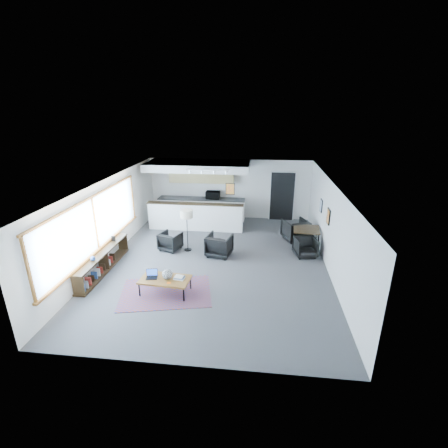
# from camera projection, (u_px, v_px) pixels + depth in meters

# --- Properties ---
(room) EXTENTS (7.02, 9.02, 2.62)m
(room) POSITION_uv_depth(u_px,v_px,m) (215.00, 224.00, 10.08)
(room) COLOR #47474A
(room) RESTS_ON ground
(window) EXTENTS (0.10, 5.95, 1.66)m
(window) POSITION_uv_depth(u_px,v_px,m) (95.00, 225.00, 9.55)
(window) COLOR #8CBFFF
(window) RESTS_ON room
(console) EXTENTS (0.35, 3.00, 0.80)m
(console) POSITION_uv_depth(u_px,v_px,m) (103.00, 262.00, 9.79)
(console) COLOR black
(console) RESTS_ON floor
(kitchenette) EXTENTS (4.20, 1.96, 2.60)m
(kitchenette) POSITION_uv_depth(u_px,v_px,m) (199.00, 191.00, 13.63)
(kitchenette) COLOR white
(kitchenette) RESTS_ON floor
(doorway) EXTENTS (1.10, 0.12, 2.15)m
(doorway) POSITION_uv_depth(u_px,v_px,m) (282.00, 196.00, 14.03)
(doorway) COLOR black
(doorway) RESTS_ON room
(track_light) EXTENTS (1.60, 0.07, 0.15)m
(track_light) POSITION_uv_depth(u_px,v_px,m) (207.00, 171.00, 11.77)
(track_light) COLOR silver
(track_light) RESTS_ON room
(wall_art_lower) EXTENTS (0.03, 0.38, 0.48)m
(wall_art_lower) POSITION_uv_depth(u_px,v_px,m) (328.00, 216.00, 10.00)
(wall_art_lower) COLOR black
(wall_art_lower) RESTS_ON room
(wall_art_upper) EXTENTS (0.03, 0.34, 0.44)m
(wall_art_upper) POSITION_uv_depth(u_px,v_px,m) (321.00, 206.00, 11.22)
(wall_art_upper) COLOR black
(wall_art_upper) RESTS_ON room
(kilim_rug) EXTENTS (2.68, 2.10, 0.01)m
(kilim_rug) POSITION_uv_depth(u_px,v_px,m) (166.00, 292.00, 8.78)
(kilim_rug) COLOR #593245
(kilim_rug) RESTS_ON floor
(coffee_table) EXTENTS (1.37, 0.81, 0.43)m
(coffee_table) POSITION_uv_depth(u_px,v_px,m) (165.00, 280.00, 8.65)
(coffee_table) COLOR brown
(coffee_table) RESTS_ON floor
(laptop) EXTENTS (0.33, 0.29, 0.21)m
(laptop) POSITION_uv_depth(u_px,v_px,m) (152.00, 275.00, 8.70)
(laptop) COLOR black
(laptop) RESTS_ON coffee_table
(ceramic_pot) EXTENTS (0.27, 0.27, 0.27)m
(ceramic_pot) POSITION_uv_depth(u_px,v_px,m) (167.00, 274.00, 8.58)
(ceramic_pot) COLOR gray
(ceramic_pot) RESTS_ON coffee_table
(book_stack) EXTENTS (0.30, 0.26, 0.08)m
(book_stack) POSITION_uv_depth(u_px,v_px,m) (179.00, 277.00, 8.62)
(book_stack) COLOR silver
(book_stack) RESTS_ON coffee_table
(coaster) EXTENTS (0.11, 0.11, 0.01)m
(coaster) POSITION_uv_depth(u_px,v_px,m) (169.00, 283.00, 8.42)
(coaster) COLOR #E5590C
(coaster) RESTS_ON coffee_table
(armchair_left) EXTENTS (0.83, 0.81, 0.69)m
(armchair_left) POSITION_uv_depth(u_px,v_px,m) (170.00, 240.00, 11.29)
(armchair_left) COLOR black
(armchair_left) RESTS_ON floor
(armchair_right) EXTENTS (0.92, 0.88, 0.81)m
(armchair_right) POSITION_uv_depth(u_px,v_px,m) (219.00, 244.00, 10.84)
(armchair_right) COLOR black
(armchair_right) RESTS_ON floor
(floor_lamp) EXTENTS (0.42, 0.42, 1.48)m
(floor_lamp) POSITION_uv_depth(u_px,v_px,m) (187.00, 215.00, 10.92)
(floor_lamp) COLOR black
(floor_lamp) RESTS_ON floor
(dining_table) EXTENTS (0.95, 0.95, 0.74)m
(dining_table) POSITION_uv_depth(u_px,v_px,m) (306.00, 230.00, 11.27)
(dining_table) COLOR black
(dining_table) RESTS_ON floor
(dining_chair_near) EXTENTS (0.69, 0.66, 0.60)m
(dining_chair_near) POSITION_uv_depth(u_px,v_px,m) (305.00, 248.00, 10.83)
(dining_chair_near) COLOR black
(dining_chair_near) RESTS_ON floor
(dining_chair_far) EXTENTS (0.91, 0.89, 0.73)m
(dining_chair_far) POSITION_uv_depth(u_px,v_px,m) (295.00, 231.00, 12.12)
(dining_chair_far) COLOR black
(dining_chair_far) RESTS_ON floor
(microwave) EXTENTS (0.60, 0.34, 0.40)m
(microwave) POSITION_uv_depth(u_px,v_px,m) (213.00, 194.00, 14.08)
(microwave) COLOR black
(microwave) RESTS_ON kitchenette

